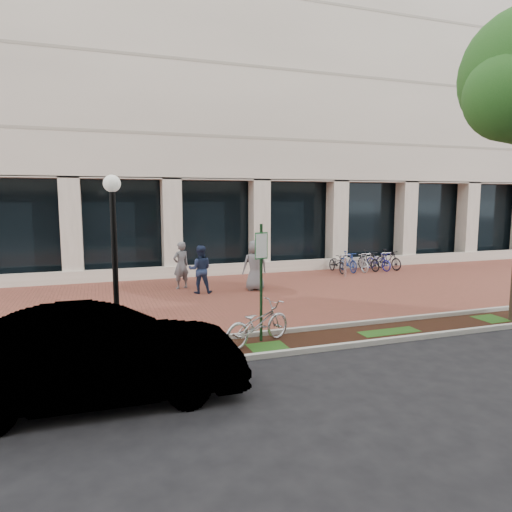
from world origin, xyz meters
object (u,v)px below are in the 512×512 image
object	(u,v)px
bollard	(345,267)
sedan_near_curb	(99,356)
parking_sign	(261,269)
bike_rack_cluster	(363,261)
locked_bicycle	(258,323)
pedestrian_left	(181,265)
lamppost	(115,255)
pedestrian_mid	(200,269)
pedestrian_right	(255,265)

from	to	relation	value
bollard	sedan_near_curb	distance (m)	13.78
parking_sign	bike_rack_cluster	distance (m)	11.70
parking_sign	locked_bicycle	distance (m)	1.26
parking_sign	pedestrian_left	xyz separation A→B (m)	(-0.68, 6.98, -0.86)
pedestrian_left	sedan_near_curb	world-z (taller)	pedestrian_left
parking_sign	lamppost	size ratio (longest dim) A/B	0.72
bollard	pedestrian_mid	bearing A→B (deg)	-168.89
lamppost	pedestrian_mid	world-z (taller)	lamppost
locked_bicycle	bike_rack_cluster	xyz separation A→B (m)	(8.20, 8.54, -0.05)
parking_sign	sedan_near_curb	world-z (taller)	parking_sign
bollard	locked_bicycle	bearing A→B (deg)	-131.71
pedestrian_right	sedan_near_curb	distance (m)	9.64
locked_bicycle	sedan_near_curb	world-z (taller)	sedan_near_curb
parking_sign	pedestrian_mid	world-z (taller)	parking_sign
parking_sign	locked_bicycle	size ratio (longest dim) A/B	1.47
sedan_near_curb	locked_bicycle	bearing A→B (deg)	-58.79
bike_rack_cluster	pedestrian_mid	bearing A→B (deg)	-165.75
locked_bicycle	pedestrian_mid	xyz separation A→B (m)	(-0.04, 6.10, 0.36)
lamppost	bollard	world-z (taller)	lamppost
bike_rack_cluster	parking_sign	bearing A→B (deg)	-136.14
lamppost	pedestrian_mid	size ratio (longest dim) A/B	2.25
lamppost	sedan_near_curb	distance (m)	2.73
pedestrian_left	lamppost	bearing A→B (deg)	48.92
locked_bicycle	sedan_near_curb	xyz separation A→B (m)	(-3.49, -1.99, 0.29)
locked_bicycle	pedestrian_mid	bearing A→B (deg)	-22.88
pedestrian_mid	sedan_near_curb	world-z (taller)	pedestrian_mid
lamppost	locked_bicycle	bearing A→B (deg)	-6.03
parking_sign	bike_rack_cluster	world-z (taller)	parking_sign
lamppost	sedan_near_curb	xyz separation A→B (m)	(-0.39, -2.32, -1.40)
locked_bicycle	pedestrian_left	xyz separation A→B (m)	(-0.54, 7.13, 0.39)
locked_bicycle	sedan_near_curb	bearing A→B (deg)	96.47
pedestrian_left	pedestrian_mid	world-z (taller)	pedestrian_left
locked_bicycle	bike_rack_cluster	bearing A→B (deg)	-67.08
pedestrian_right	pedestrian_mid	bearing A→B (deg)	-0.03
lamppost	bike_rack_cluster	world-z (taller)	lamppost
parking_sign	pedestrian_left	world-z (taller)	parking_sign
pedestrian_mid	bike_rack_cluster	xyz separation A→B (m)	(8.24, 2.44, -0.41)
pedestrian_right	bike_rack_cluster	distance (m)	6.76
parking_sign	bollard	distance (m)	9.79
pedestrian_right	bollard	world-z (taller)	pedestrian_right
pedestrian_left	pedestrian_right	distance (m)	2.78
locked_bicycle	bike_rack_cluster	size ratio (longest dim) A/B	0.55
bollard	bike_rack_cluster	bearing A→B (deg)	35.27
parking_sign	bollard	size ratio (longest dim) A/B	3.17
pedestrian_right	bollard	distance (m)	4.86
bike_rack_cluster	sedan_near_curb	xyz separation A→B (m)	(-11.69, -10.53, 0.34)
parking_sign	sedan_near_curb	xyz separation A→B (m)	(-3.63, -2.14, -0.96)
parking_sign	lamppost	world-z (taller)	lamppost
locked_bicycle	pedestrian_left	size ratio (longest dim) A/B	1.07
pedestrian_mid	bollard	size ratio (longest dim) A/B	1.96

